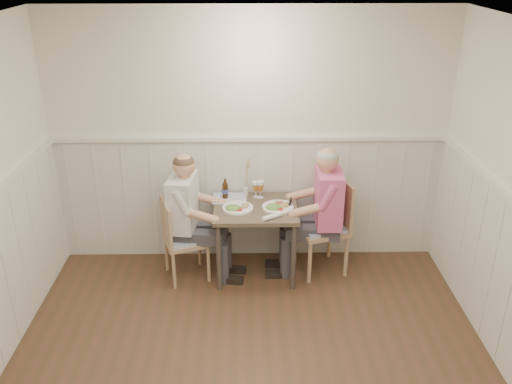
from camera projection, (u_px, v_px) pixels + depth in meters
room_shell at (251, 226)px, 3.30m from camera, size 4.04×4.54×2.60m
wainscot at (251, 278)px, 4.26m from camera, size 4.00×4.49×1.34m
dining_table at (256, 217)px, 5.34m from camera, size 0.81×0.70×0.75m
chair_right at (327, 223)px, 5.46m from camera, size 0.58×0.58×0.98m
chair_left at (181, 236)px, 5.33m from camera, size 0.52×0.52×0.86m
man_in_pink at (323, 222)px, 5.38m from camera, size 0.63×0.44×1.37m
diner_cream at (189, 226)px, 5.33m from camera, size 0.65×0.45×1.33m
plate_man at (277, 206)px, 5.25m from camera, size 0.31×0.31×0.08m
plate_diner at (236, 207)px, 5.23m from camera, size 0.30×0.30×0.08m
beer_glass_a at (260, 187)px, 5.43m from camera, size 0.07×0.07×0.18m
beer_glass_b at (256, 187)px, 5.45m from camera, size 0.07×0.07×0.17m
beer_bottle at (225, 190)px, 5.43m from camera, size 0.06×0.06×0.21m
rolled_napkin at (272, 216)px, 5.05m from camera, size 0.20×0.14×0.05m
grass_vase at (246, 178)px, 5.44m from camera, size 0.05×0.05×0.44m
gingham_mat at (230, 198)px, 5.46m from camera, size 0.34×0.27×0.01m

